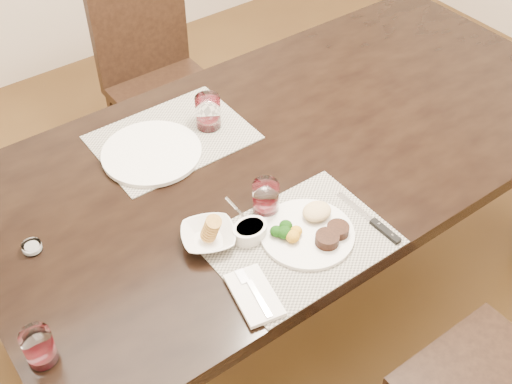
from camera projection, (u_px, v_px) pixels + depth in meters
ground_plane at (291, 289)px, 2.49m from camera, size 4.50×4.50×0.00m
dining_table at (298, 159)px, 2.03m from camera, size 2.00×1.00×0.75m
chair_far at (157, 71)px, 2.68m from camera, size 0.42×0.42×0.90m
placemat_near at (300, 242)px, 1.66m from camera, size 0.46×0.34×0.00m
placemat_far at (172, 137)px, 1.97m from camera, size 0.46×0.34×0.00m
dinner_plate at (311, 230)px, 1.67m from camera, size 0.25×0.25×0.04m
napkin_fork at (254, 295)px, 1.53m from camera, size 0.12×0.18×0.02m
steak_knife at (378, 225)px, 1.70m from camera, size 0.02×0.23×0.01m
cracker_bowl at (208, 236)px, 1.65m from camera, size 0.18×0.18×0.06m
sauce_ramekin at (250, 231)px, 1.66m from camera, size 0.10×0.14×0.08m
wine_glass_near at (266, 199)px, 1.71m from camera, size 0.07×0.07×0.10m
far_plate at (152, 153)px, 1.91m from camera, size 0.30×0.30×0.01m
wine_glass_far at (208, 114)px, 1.98m from camera, size 0.08×0.08×0.11m
wine_glass_side at (40, 348)px, 1.39m from camera, size 0.07×0.07×0.09m
salt_cellar at (32, 247)px, 1.64m from camera, size 0.05×0.05×0.02m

